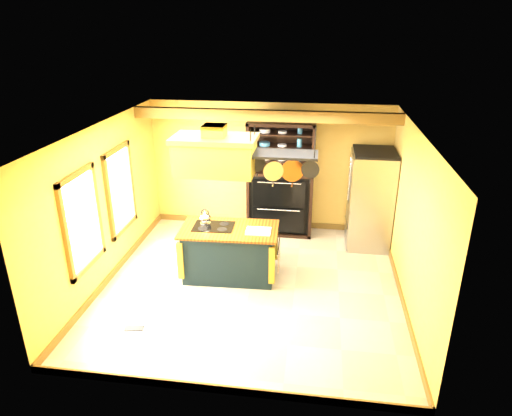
% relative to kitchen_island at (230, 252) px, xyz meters
% --- Properties ---
extents(floor, '(5.00, 5.00, 0.00)m').
position_rel_kitchen_island_xyz_m(floor, '(0.43, -0.27, -0.47)').
color(floor, beige).
rests_on(floor, ground).
extents(ceiling, '(5.00, 5.00, 0.00)m').
position_rel_kitchen_island_xyz_m(ceiling, '(0.43, -0.27, 2.23)').
color(ceiling, white).
rests_on(ceiling, wall_back).
extents(wall_back, '(5.00, 0.02, 2.70)m').
position_rel_kitchen_island_xyz_m(wall_back, '(0.43, 2.23, 0.88)').
color(wall_back, '#E0B452').
rests_on(wall_back, floor).
extents(wall_front, '(5.00, 0.02, 2.70)m').
position_rel_kitchen_island_xyz_m(wall_front, '(0.43, -2.77, 0.88)').
color(wall_front, '#E0B452').
rests_on(wall_front, floor).
extents(wall_left, '(0.02, 5.00, 2.70)m').
position_rel_kitchen_island_xyz_m(wall_left, '(-2.07, -0.27, 0.88)').
color(wall_left, '#E0B452').
rests_on(wall_left, floor).
extents(wall_right, '(0.02, 5.00, 2.70)m').
position_rel_kitchen_island_xyz_m(wall_right, '(2.93, -0.27, 0.88)').
color(wall_right, '#E0B452').
rests_on(wall_right, floor).
extents(ceiling_beam, '(5.00, 0.15, 0.20)m').
position_rel_kitchen_island_xyz_m(ceiling_beam, '(0.43, 1.43, 2.12)').
color(ceiling_beam, brown).
rests_on(ceiling_beam, ceiling).
extents(window_near, '(0.06, 1.06, 1.56)m').
position_rel_kitchen_island_xyz_m(window_near, '(-2.04, -1.07, 0.93)').
color(window_near, brown).
rests_on(window_near, wall_left).
extents(window_far, '(0.06, 1.06, 1.56)m').
position_rel_kitchen_island_xyz_m(window_far, '(-2.04, 0.33, 0.93)').
color(window_far, brown).
rests_on(window_far, wall_left).
extents(kitchen_island, '(1.70, 0.99, 1.11)m').
position_rel_kitchen_island_xyz_m(kitchen_island, '(0.00, 0.00, 0.00)').
color(kitchen_island, black).
rests_on(kitchen_island, floor).
extents(range_hood, '(1.35, 0.76, 0.80)m').
position_rel_kitchen_island_xyz_m(range_hood, '(-0.20, -0.00, 1.77)').
color(range_hood, '#A98B2A').
rests_on(range_hood, ceiling).
extents(pot_rack, '(1.15, 0.54, 0.92)m').
position_rel_kitchen_island_xyz_m(pot_rack, '(0.91, 0.00, 1.71)').
color(pot_rack, black).
rests_on(pot_rack, ceiling).
extents(refrigerator, '(0.82, 0.97, 1.90)m').
position_rel_kitchen_island_xyz_m(refrigerator, '(2.50, 1.63, 0.45)').
color(refrigerator, '#9B9FA4').
rests_on(refrigerator, floor).
extents(hutch, '(1.35, 0.61, 2.39)m').
position_rel_kitchen_island_xyz_m(hutch, '(0.70, 1.97, 0.44)').
color(hutch, black).
rests_on(hutch, floor).
extents(floor_register, '(0.30, 0.16, 0.01)m').
position_rel_kitchen_island_xyz_m(floor_register, '(-1.11, -1.70, -0.46)').
color(floor_register, black).
rests_on(floor_register, floor).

